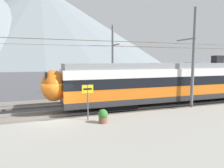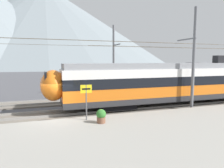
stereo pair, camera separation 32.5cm
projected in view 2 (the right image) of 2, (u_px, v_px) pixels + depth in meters
The scene contains 10 objects.
ground_plane at pixel (54, 122), 13.34m from camera, with size 400.00×400.00×0.00m, color #4C4C51.
platform_slab at pixel (58, 149), 8.85m from camera, with size 120.00×8.11×0.40m, color gray.
track_near at pixel (53, 115), 14.87m from camera, with size 120.00×3.00×0.28m.
track_far at pixel (51, 103), 19.23m from camera, with size 120.00×3.00×0.28m.
train_near_platform at pixel (183, 81), 18.14m from camera, with size 24.04×2.86×4.27m.
catenary_mast_mid at pixel (193, 58), 15.98m from camera, with size 42.96×2.28×8.19m.
catenary_mast_far_side at pixel (114, 60), 22.58m from camera, with size 42.96×2.20×8.00m.
platform_sign at pixel (86, 94), 12.38m from camera, with size 0.70×0.08×2.20m.
potted_plant_platform_edge at pixel (101, 116), 11.90m from camera, with size 0.58×0.58×0.82m.
mountain_central_peak at pixel (46, 26), 165.69m from camera, with size 199.94×199.94×64.70m, color slate.
Camera 2 is at (-0.40, -13.51, 4.07)m, focal length 32.32 mm.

